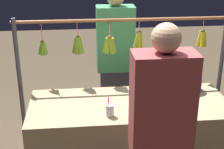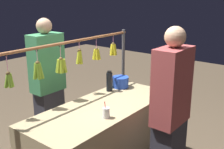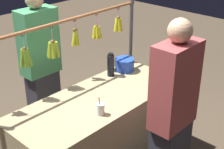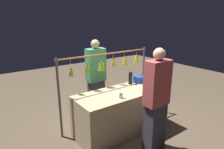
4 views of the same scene
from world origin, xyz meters
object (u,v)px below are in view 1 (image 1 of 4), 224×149
(vendor_person, at_px, (115,66))
(customer_person, at_px, (160,147))
(water_bottle, at_px, (170,78))
(blue_bucket, at_px, (191,83))
(drink_cup, at_px, (110,110))

(vendor_person, xyz_separation_m, customer_person, (-0.13, 1.63, 0.00))
(water_bottle, bearing_deg, customer_person, 71.68)
(blue_bucket, bearing_deg, vendor_person, -43.60)
(vendor_person, bearing_deg, customer_person, 94.61)
(water_bottle, height_order, drink_cup, water_bottle)
(blue_bucket, xyz_separation_m, drink_cup, (0.84, 0.45, -0.02))
(drink_cup, xyz_separation_m, customer_person, (-0.30, 0.54, -0.02))
(drink_cup, bearing_deg, blue_bucket, -151.76)
(blue_bucket, height_order, customer_person, customer_person)
(drink_cup, height_order, vendor_person, vendor_person)
(water_bottle, height_order, customer_person, customer_person)
(blue_bucket, distance_m, customer_person, 1.13)
(water_bottle, xyz_separation_m, drink_cup, (0.63, 0.47, -0.07))
(blue_bucket, relative_size, vendor_person, 0.12)
(water_bottle, height_order, blue_bucket, water_bottle)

